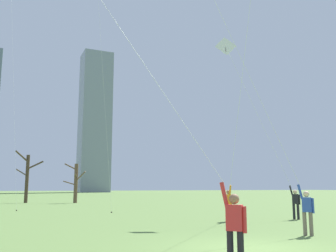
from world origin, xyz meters
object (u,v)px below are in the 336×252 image
object	(u,v)px
kite_flyer_midfield_left_orange	(234,159)
bare_tree_rightmost	(27,176)
kite_flyer_foreground_right_white	(282,171)
kite_flyer_midfield_center_red	(278,145)
kite_flyer_far_back_green	(151,92)
bare_tree_right_of_center	(76,182)

from	to	relation	value
kite_flyer_midfield_left_orange	bare_tree_rightmost	xyz separation A→B (m)	(-7.73, 30.84, -0.07)
kite_flyer_foreground_right_white	kite_flyer_midfield_center_red	size ratio (longest dim) A/B	0.70
kite_flyer_foreground_right_white	kite_flyer_far_back_green	bearing A→B (deg)	-143.63
kite_flyer_far_back_green	kite_flyer_midfield_center_red	bearing A→B (deg)	22.89
kite_flyer_midfield_left_orange	bare_tree_rightmost	distance (m)	31.79
kite_flyer_far_back_green	kite_flyer_midfield_center_red	xyz separation A→B (m)	(6.25, 2.64, -0.79)
kite_flyer_midfield_center_red	bare_tree_rightmost	distance (m)	36.01
kite_flyer_far_back_green	bare_tree_right_of_center	world-z (taller)	kite_flyer_far_back_green
kite_flyer_midfield_left_orange	kite_flyer_far_back_green	world-z (taller)	kite_flyer_midfield_left_orange
kite_flyer_foreground_right_white	bare_tree_rightmost	bearing A→B (deg)	111.43
kite_flyer_midfield_left_orange	bare_tree_right_of_center	bearing A→B (deg)	95.16
kite_flyer_midfield_left_orange	kite_flyer_foreground_right_white	distance (m)	4.12
kite_flyer_midfield_center_red	bare_tree_right_of_center	size ratio (longest dim) A/B	3.39
kite_flyer_midfield_left_orange	bare_tree_right_of_center	size ratio (longest dim) A/B	4.19
kite_flyer_foreground_right_white	bare_tree_right_of_center	bearing A→B (deg)	103.36
bare_tree_right_of_center	bare_tree_rightmost	distance (m)	5.69
kite_flyer_midfield_left_orange	kite_flyer_midfield_center_red	xyz separation A→B (m)	(-1.02, -4.54, 0.22)
kite_flyer_far_back_green	kite_flyer_midfield_center_red	world-z (taller)	kite_flyer_far_back_green
bare_tree_right_of_center	kite_flyer_far_back_green	bearing A→B (deg)	-97.48
kite_flyer_midfield_left_orange	bare_tree_right_of_center	xyz separation A→B (m)	(-2.58, 28.54, -0.76)
bare_tree_right_of_center	kite_flyer_midfield_left_orange	bearing A→B (deg)	-84.84
kite_flyer_midfield_center_red	bare_tree_rightmost	world-z (taller)	kite_flyer_midfield_center_red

